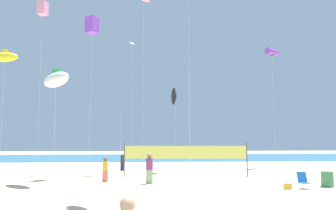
{
  "coord_description": "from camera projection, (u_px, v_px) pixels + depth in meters",
  "views": [
    {
      "loc": [
        -1.37,
        -15.13,
        2.71
      ],
      "look_at": [
        0.28,
        10.13,
        5.14
      ],
      "focal_mm": 37.3,
      "sensor_mm": 36.0,
      "label": 1
    }
  ],
  "objects": [
    {
      "name": "ground_plane",
      "position": [
        177.0,
        202.0,
        14.86
      ],
      "size": [
        120.0,
        120.0,
        0.0
      ],
      "primitive_type": "plane",
      "color": "beige"
    },
    {
      "name": "ocean_band",
      "position": [
        155.0,
        157.0,
        49.93
      ],
      "size": [
        120.0,
        20.0,
        0.01
      ],
      "primitive_type": "cube",
      "color": "teal",
      "rests_on": "ground"
    },
    {
      "name": "beachgoer_plum_shirt",
      "position": [
        149.0,
        167.0,
        21.0
      ],
      "size": [
        0.42,
        0.42,
        1.82
      ],
      "rotation": [
        0.0,
        0.0,
        4.55
      ],
      "color": "#99B28C",
      "rests_on": "ground"
    },
    {
      "name": "beachgoer_charcoal_shirt",
      "position": [
        123.0,
        161.0,
        29.5
      ],
      "size": [
        0.35,
        0.35,
        1.52
      ],
      "rotation": [
        0.0,
        0.0,
        0.8
      ],
      "color": "navy",
      "rests_on": "ground"
    },
    {
      "name": "beachgoer_mustard_shirt",
      "position": [
        105.0,
        169.0,
        21.89
      ],
      "size": [
        0.35,
        0.35,
        1.52
      ],
      "rotation": [
        0.0,
        0.0,
        3.75
      ],
      "color": "#EA7260",
      "rests_on": "ground"
    },
    {
      "name": "folding_beach_chair",
      "position": [
        303.0,
        180.0,
        18.93
      ],
      "size": [
        0.52,
        0.65,
        0.89
      ],
      "rotation": [
        0.0,
        0.0,
        0.1
      ],
      "color": "#1959B2",
      "rests_on": "ground"
    },
    {
      "name": "trash_barrel",
      "position": [
        327.0,
        179.0,
        19.59
      ],
      "size": [
        0.67,
        0.67,
        0.85
      ],
      "primitive_type": "cylinder",
      "color": "#3F7F4C",
      "rests_on": "ground"
    },
    {
      "name": "volleyball_net",
      "position": [
        185.0,
        154.0,
        24.69
      ],
      "size": [
        8.72,
        0.91,
        2.4
      ],
      "color": "#4C4C51",
      "rests_on": "ground"
    },
    {
      "name": "beach_handbag",
      "position": [
        288.0,
        186.0,
        18.63
      ],
      "size": [
        0.4,
        0.2,
        0.32
      ],
      "primitive_type": "cube",
      "color": "gold",
      "rests_on": "ground"
    },
    {
      "name": "kite_violet_tube",
      "position": [
        272.0,
        52.0,
        34.16
      ],
      "size": [
        1.64,
        1.45,
        11.48
      ],
      "color": "silver",
      "rests_on": "ground"
    },
    {
      "name": "kite_violet_box",
      "position": [
        92.0,
        25.0,
        25.66
      ],
      "size": [
        1.03,
        1.03,
        11.61
      ],
      "color": "silver",
      "rests_on": "ground"
    },
    {
      "name": "kite_yellow_inflatable",
      "position": [
        5.0,
        57.0,
        29.18
      ],
      "size": [
        2.43,
        1.12,
        10.14
      ],
      "color": "silver",
      "rests_on": "ground"
    },
    {
      "name": "kite_blue_diamond",
      "position": [
        133.0,
        45.0,
        34.29
      ],
      "size": [
        0.76,
        0.76,
        12.28
      ],
      "color": "silver",
      "rests_on": "ground"
    },
    {
      "name": "kite_black_delta",
      "position": [
        175.0,
        96.0,
        28.79
      ],
      "size": [
        0.52,
        1.45,
        6.89
      ],
      "color": "silver",
      "rests_on": "ground"
    },
    {
      "name": "kite_pink_box",
      "position": [
        43.0,
        9.0,
        28.14
      ],
      "size": [
        0.83,
        0.83,
        13.71
      ],
      "color": "silver",
      "rests_on": "ground"
    },
    {
      "name": "kite_white_inflatable",
      "position": [
        56.0,
        80.0,
        21.47
      ],
      "size": [
        2.45,
        2.48,
        7.0
      ],
      "color": "silver",
      "rests_on": "ground"
    }
  ]
}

